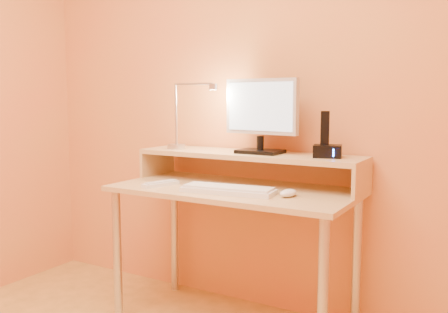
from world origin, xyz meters
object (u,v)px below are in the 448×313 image
Objects in this scene: lamp_base at (176,147)px; remote_control at (161,184)px; phone_dock at (328,151)px; mouse at (288,193)px; monitor_panel at (261,106)px; keyboard at (228,191)px.

remote_control is at bearing -70.88° from lamp_base.
phone_dock reaches higher than mouse.
phone_dock is 1.27× the size of mouse.
monitor_panel reaches higher than phone_dock.
phone_dock is 0.51m from keyboard.
keyboard is 0.28m from mouse.
monitor_panel is 0.55m from lamp_base.
lamp_base is at bearing 177.87° from mouse.
remote_control is (-0.38, -0.01, -0.00)m from keyboard.
mouse reaches higher than remote_control.
mouse is 0.67m from remote_control.
keyboard is at bearing -88.93° from monitor_panel.
phone_dock is 0.65× the size of remote_control.
phone_dock reaches higher than remote_control.
lamp_base is 0.33m from remote_control.
phone_dock reaches higher than lamp_base.
lamp_base reaches higher than remote_control.
mouse reaches higher than keyboard.
monitor_panel is at bearing 53.15° from remote_control.
phone_dock is at bearing 4.43° from monitor_panel.
mouse is at bearing 4.07° from keyboard.
lamp_base is 0.77× the size of phone_dock.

